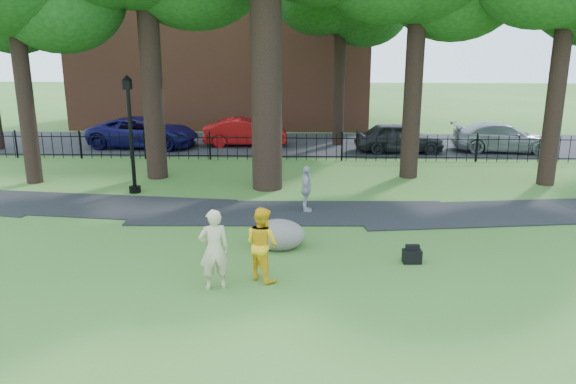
{
  "coord_description": "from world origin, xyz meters",
  "views": [
    {
      "loc": [
        1.56,
        -13.01,
        5.3
      ],
      "look_at": [
        0.96,
        2.0,
        1.22
      ],
      "focal_mm": 35.0,
      "sensor_mm": 36.0,
      "label": 1
    }
  ],
  "objects_px": {
    "lamppost": "(131,136)",
    "red_sedan": "(246,132)",
    "boulder": "(278,233)",
    "man": "(262,244)",
    "woman": "(214,249)"
  },
  "relations": [
    {
      "from": "man",
      "to": "red_sedan",
      "type": "relative_size",
      "value": 0.4
    },
    {
      "from": "boulder",
      "to": "lamppost",
      "type": "bearing_deg",
      "value": 135.82
    },
    {
      "from": "lamppost",
      "to": "red_sedan",
      "type": "height_order",
      "value": "lamppost"
    },
    {
      "from": "woman",
      "to": "red_sedan",
      "type": "relative_size",
      "value": 0.43
    },
    {
      "from": "boulder",
      "to": "red_sedan",
      "type": "height_order",
      "value": "red_sedan"
    },
    {
      "from": "woman",
      "to": "lamppost",
      "type": "xyz_separation_m",
      "value": [
        -4.2,
        7.85,
        1.13
      ]
    },
    {
      "from": "lamppost",
      "to": "boulder",
      "type": "bearing_deg",
      "value": -39.43
    },
    {
      "from": "man",
      "to": "woman",
      "type": "bearing_deg",
      "value": 67.14
    },
    {
      "from": "man",
      "to": "lamppost",
      "type": "height_order",
      "value": "lamppost"
    },
    {
      "from": "man",
      "to": "lamppost",
      "type": "relative_size",
      "value": 0.41
    },
    {
      "from": "man",
      "to": "boulder",
      "type": "xyz_separation_m",
      "value": [
        0.25,
        2.03,
        -0.45
      ]
    },
    {
      "from": "man",
      "to": "boulder",
      "type": "distance_m",
      "value": 2.09
    },
    {
      "from": "man",
      "to": "lamppost",
      "type": "distance_m",
      "value": 9.07
    },
    {
      "from": "boulder",
      "to": "woman",
      "type": "bearing_deg",
      "value": -116.24
    },
    {
      "from": "red_sedan",
      "to": "lamppost",
      "type": "bearing_deg",
      "value": 159.4
    }
  ]
}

